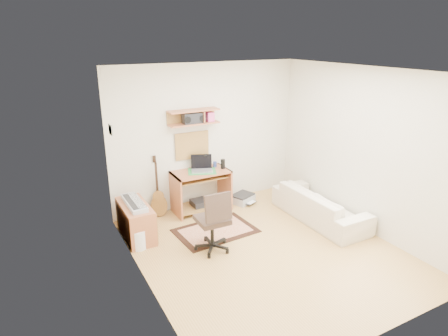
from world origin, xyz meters
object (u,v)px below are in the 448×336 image
cabinet (136,221)px  sofa (320,200)px  printer (243,198)px  desk (201,191)px  task_chair (212,220)px

cabinet → sofa: sofa is taller
printer → desk: bearing=153.7°
desk → sofa: (1.64, -1.31, -0.02)m
desk → printer: bearing=-3.9°
desk → task_chair: (-0.43, -1.32, 0.11)m
printer → sofa: size_ratio=0.23×
cabinet → sofa: (2.96, -0.89, 0.08)m
desk → printer: desk is taller
task_chair → cabinet: (-0.89, 0.91, -0.21)m
desk → task_chair: size_ratio=1.02×
cabinet → printer: bearing=9.3°
desk → sofa: 2.10m
sofa → printer: bearing=32.6°
desk → printer: 0.89m
task_chair → sofa: (2.07, 0.02, -0.13)m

